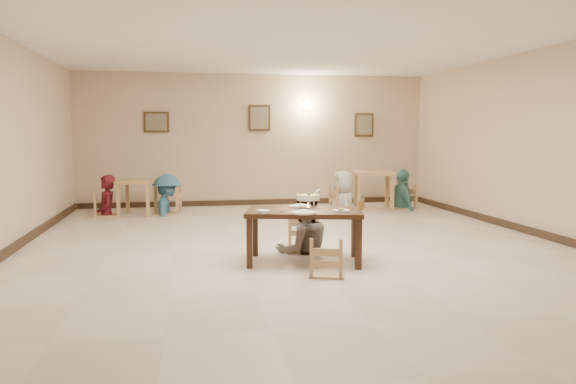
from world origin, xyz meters
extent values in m
plane|color=beige|center=(0.00, 0.00, 0.00)|extent=(10.00, 10.00, 0.00)
plane|color=white|center=(0.00, 0.00, 3.00)|extent=(10.00, 10.00, 0.00)
plane|color=beige|center=(0.00, 5.00, 1.50)|extent=(10.00, 0.00, 10.00)
plane|color=beige|center=(0.00, -5.00, 1.50)|extent=(10.00, 0.00, 10.00)
plane|color=beige|center=(4.00, 0.00, 1.50)|extent=(0.00, 10.00, 10.00)
cube|color=#312217|center=(0.00, 4.97, 0.06)|extent=(8.00, 0.06, 0.12)
cube|color=#312217|center=(-3.97, 0.00, 0.06)|extent=(0.06, 10.00, 0.12)
cube|color=#312217|center=(3.97, 0.00, 0.06)|extent=(0.06, 10.00, 0.12)
cube|color=#3C2A18|center=(-2.20, 4.96, 1.90)|extent=(0.55, 0.03, 0.45)
cube|color=gray|center=(-2.20, 4.94, 1.90)|extent=(0.45, 0.01, 0.37)
cube|color=#3C2A18|center=(0.10, 4.96, 2.00)|extent=(0.50, 0.03, 0.60)
cube|color=gray|center=(0.10, 4.94, 2.00)|extent=(0.41, 0.01, 0.49)
cube|color=#3C2A18|center=(2.60, 4.96, 1.85)|extent=(0.45, 0.03, 0.55)
cube|color=gray|center=(2.60, 4.94, 1.85)|extent=(0.37, 0.01, 0.45)
cube|color=#FFD88C|center=(1.20, 4.96, 2.30)|extent=(0.16, 0.05, 0.22)
cube|color=#3C2213|center=(-0.10, -0.93, 0.65)|extent=(1.60, 1.12, 0.06)
cube|color=#3C2213|center=(-0.82, -1.13, 0.31)|extent=(0.07, 0.07, 0.62)
cube|color=#3C2213|center=(0.48, -1.42, 0.31)|extent=(0.07, 0.07, 0.62)
cube|color=#3C2213|center=(-0.67, -0.45, 0.31)|extent=(0.07, 0.07, 0.62)
cube|color=#3C2213|center=(0.63, -0.74, 0.31)|extent=(0.07, 0.07, 0.62)
cube|color=tan|center=(0.04, -0.20, 0.46)|extent=(0.47, 0.47, 0.05)
cube|color=tan|center=(0.04, -1.62, 0.40)|extent=(0.41, 0.41, 0.04)
imported|color=gray|center=(0.04, -0.27, 0.83)|extent=(0.87, 0.71, 1.67)
torus|color=silver|center=(-0.04, -0.91, 0.80)|extent=(0.23, 0.23, 0.01)
cylinder|color=silver|center=(-0.04, -0.91, 0.70)|extent=(0.06, 0.06, 0.03)
cone|color=#FFA526|center=(-0.04, -0.91, 0.74)|extent=(0.03, 0.03, 0.05)
cylinder|color=white|center=(-0.04, -0.91, 0.84)|extent=(0.29, 0.29, 0.07)
cylinder|color=#C27611|center=(-0.04, -0.91, 0.87)|extent=(0.26, 0.26, 0.02)
sphere|color=#2D7223|center=(-0.03, -0.92, 0.89)|extent=(0.04, 0.04, 0.04)
cylinder|color=silver|center=(0.07, -0.85, 0.89)|extent=(0.14, 0.08, 0.09)
cylinder|color=silver|center=(0.05, -0.86, 0.74)|extent=(0.01, 0.01, 0.13)
cylinder|color=silver|center=(-0.13, -0.86, 0.74)|extent=(0.01, 0.01, 0.13)
cylinder|color=silver|center=(-0.04, -1.01, 0.74)|extent=(0.01, 0.01, 0.13)
cylinder|color=white|center=(-0.10, -0.67, 0.69)|extent=(0.30, 0.30, 0.02)
ellipsoid|color=white|center=(-0.10, -0.67, 0.70)|extent=(0.20, 0.17, 0.07)
cylinder|color=white|center=(-0.17, -1.26, 0.69)|extent=(0.29, 0.29, 0.02)
ellipsoid|color=white|center=(-0.17, -1.26, 0.70)|extent=(0.19, 0.16, 0.07)
cylinder|color=white|center=(0.33, -1.15, 0.69)|extent=(0.23, 0.23, 0.02)
sphere|color=#2D7223|center=(0.30, -1.22, 0.71)|extent=(0.04, 0.04, 0.04)
cylinder|color=white|center=(-0.40, -1.00, 0.69)|extent=(0.11, 0.11, 0.02)
cylinder|color=#982D13|center=(-0.40, -1.00, 0.70)|extent=(0.08, 0.08, 0.01)
cube|color=white|center=(-0.64, -1.08, 0.70)|extent=(0.18, 0.20, 0.03)
cube|color=silver|center=(-0.59, -1.00, 0.69)|extent=(0.08, 0.17, 0.01)
cube|color=silver|center=(-0.56, -1.00, 0.69)|extent=(0.08, 0.17, 0.01)
cylinder|color=white|center=(0.64, -1.03, 0.75)|extent=(0.07, 0.07, 0.14)
cylinder|color=orange|center=(0.64, -1.03, 0.74)|extent=(0.06, 0.06, 0.11)
cube|color=tan|center=(-2.56, 3.81, 0.68)|extent=(0.84, 0.84, 0.06)
cube|color=tan|center=(-2.91, 3.58, 0.33)|extent=(0.07, 0.07, 0.65)
cube|color=tan|center=(-2.33, 3.46, 0.33)|extent=(0.07, 0.07, 0.65)
cube|color=tan|center=(-2.79, 4.16, 0.33)|extent=(0.07, 0.07, 0.65)
cube|color=tan|center=(-2.21, 4.04, 0.33)|extent=(0.07, 0.07, 0.65)
cube|color=tan|center=(2.45, 3.77, 0.79)|extent=(0.97, 0.97, 0.06)
cube|color=tan|center=(2.03, 3.50, 0.38)|extent=(0.07, 0.07, 0.76)
cube|color=tan|center=(2.72, 3.35, 0.38)|extent=(0.07, 0.07, 0.76)
cube|color=tan|center=(2.17, 4.18, 0.38)|extent=(0.07, 0.07, 0.76)
cube|color=tan|center=(2.86, 4.04, 0.38)|extent=(0.07, 0.07, 0.76)
cube|color=tan|center=(-3.16, 3.78, 0.46)|extent=(0.47, 0.47, 0.05)
cube|color=tan|center=(-1.96, 3.80, 0.49)|extent=(0.50, 0.50, 0.05)
cube|color=tan|center=(1.77, 3.75, 0.48)|extent=(0.50, 0.50, 0.05)
cube|color=tan|center=(3.13, 3.78, 0.48)|extent=(0.49, 0.49, 0.05)
imported|color=#59121D|center=(-3.16, 3.78, 0.82)|extent=(0.51, 0.67, 1.65)
imported|color=teal|center=(-1.96, 3.80, 0.83)|extent=(0.62, 1.07, 1.65)
imported|color=silver|center=(1.77, 3.75, 0.85)|extent=(0.54, 0.83, 1.70)
imported|color=teal|center=(3.13, 3.78, 0.87)|extent=(0.46, 1.03, 1.74)
camera|label=1|loc=(-1.57, -7.88, 1.66)|focal=35.00mm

